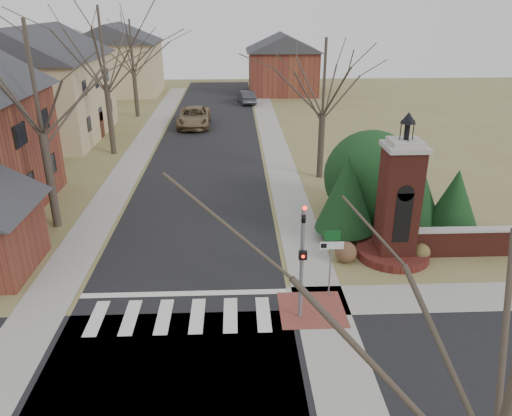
{
  "coord_description": "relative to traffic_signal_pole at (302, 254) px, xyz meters",
  "views": [
    {
      "loc": [
        2.07,
        -14.44,
        10.55
      ],
      "look_at": [
        2.95,
        6.0,
        2.04
      ],
      "focal_mm": 35.0,
      "sensor_mm": 36.0,
      "label": 1
    }
  ],
  "objects": [
    {
      "name": "bare_tree_2",
      "position": [
        -11.8,
        34.43,
        4.44
      ],
      "size": [
        7.35,
        7.35,
        10.19
      ],
      "color": "#473D33",
      "rests_on": "ground"
    },
    {
      "name": "sidewalk_left",
      "position": [
        -9.5,
        21.43,
        -2.58
      ],
      "size": [
        2.0,
        60.0,
        0.02
      ],
      "primitive_type": "cube",
      "color": "gray",
      "rests_on": "ground"
    },
    {
      "name": "cross_street",
      "position": [
        -4.3,
        -3.57,
        -2.58
      ],
      "size": [
        120.0,
        8.0,
        0.01
      ],
      "primitive_type": "cube",
      "color": "black",
      "rests_on": "ground"
    },
    {
      "name": "bare_tree_1",
      "position": [
        -11.3,
        21.43,
        5.44
      ],
      "size": [
        8.4,
        8.4,
        11.64
      ],
      "color": "#473D33",
      "rests_on": "ground"
    },
    {
      "name": "house_stucco_left",
      "position": [
        -17.8,
        26.42,
        2.01
      ],
      "size": [
        9.8,
        12.8,
        9.28
      ],
      "color": "tan",
      "rests_on": "ground"
    },
    {
      "name": "house_distant_right",
      "position": [
        3.69,
        47.42,
        1.06
      ],
      "size": [
        8.8,
        8.8,
        7.3
      ],
      "color": "brown",
      "rests_on": "ground"
    },
    {
      "name": "sign_post",
      "position": [
        1.29,
        1.41,
        -0.64
      ],
      "size": [
        0.9,
        0.07,
        2.75
      ],
      "color": "slate",
      "rests_on": "ground"
    },
    {
      "name": "evergreen_mid",
      "position": [
        6.2,
        7.63,
        0.01
      ],
      "size": [
        3.4,
        3.4,
        4.7
      ],
      "color": "#473D33",
      "rests_on": "ground"
    },
    {
      "name": "crosswalk_zone",
      "position": [
        -4.3,
        0.23,
        -2.58
      ],
      "size": [
        8.0,
        2.2,
        0.02
      ],
      "primitive_type": "cube",
      "color": "silver",
      "rests_on": "ground"
    },
    {
      "name": "sidewalk_right_main",
      "position": [
        0.9,
        21.43,
        -2.58
      ],
      "size": [
        2.0,
        60.0,
        0.02
      ],
      "primitive_type": "cube",
      "color": "gray",
      "rests_on": "ground"
    },
    {
      "name": "curb_apron",
      "position": [
        0.5,
        0.43,
        -2.57
      ],
      "size": [
        2.4,
        2.4,
        0.02
      ],
      "primitive_type": "cube",
      "color": "brown",
      "rests_on": "ground"
    },
    {
      "name": "dry_shrub_right",
      "position": [
        5.82,
        4.03,
        -2.19
      ],
      "size": [
        0.79,
        0.79,
        0.79
      ],
      "primitive_type": "sphere",
      "color": "brown",
      "rests_on": "ground"
    },
    {
      "name": "traffic_signal_pole",
      "position": [
        0.0,
        0.0,
        0.0
      ],
      "size": [
        0.28,
        0.41,
        4.5
      ],
      "color": "slate",
      "rests_on": "ground"
    },
    {
      "name": "brick_garden_wall",
      "position": [
        9.2,
        4.43,
        -1.93
      ],
      "size": [
        7.5,
        0.5,
        1.3
      ],
      "color": "maroon",
      "rests_on": "ground"
    },
    {
      "name": "house_distant_left",
      "position": [
        -16.31,
        47.42,
        1.66
      ],
      "size": [
        10.8,
        8.8,
        8.53
      ],
      "color": "tan",
      "rests_on": "ground"
    },
    {
      "name": "bare_tree_0",
      "position": [
        -11.3,
        8.43,
        5.11
      ],
      "size": [
        8.05,
        8.05,
        11.15
      ],
      "color": "#473D33",
      "rests_on": "ground"
    },
    {
      "name": "stop_bar",
      "position": [
        -4.3,
        1.73,
        -2.58
      ],
      "size": [
        8.0,
        0.35,
        0.02
      ],
      "primitive_type": "cube",
      "color": "silver",
      "rests_on": "ground"
    },
    {
      "name": "dry_shrub_left",
      "position": [
        2.5,
        4.03,
        -2.12
      ],
      "size": [
        0.94,
        0.94,
        0.94
      ],
      "primitive_type": "sphere",
      "color": "brown",
      "rests_on": "ground"
    },
    {
      "name": "ground",
      "position": [
        -4.3,
        -0.57,
        -2.59
      ],
      "size": [
        120.0,
        120.0,
        0.0
      ],
      "primitive_type": "plane",
      "color": "olive",
      "rests_on": "ground"
    },
    {
      "name": "distant_car",
      "position": [
        -0.9,
        40.7,
        -1.87
      ],
      "size": [
        2.17,
        4.51,
        1.42
      ],
      "primitive_type": "imported",
      "rotation": [
        0.0,
        0.0,
        3.3
      ],
      "color": "#35373D",
      "rests_on": "ground"
    },
    {
      "name": "evergreen_far",
      "position": [
        8.2,
        6.63,
        -0.69
      ],
      "size": [
        2.4,
        2.4,
        3.3
      ],
      "color": "#473D33",
      "rests_on": "ground"
    },
    {
      "name": "bare_tree_3",
      "position": [
        3.2,
        15.43,
        4.1
      ],
      "size": [
        7.0,
        7.0,
        9.7
      ],
      "color": "#473D33",
      "rests_on": "ground"
    },
    {
      "name": "evergreen_near",
      "position": [
        2.9,
        6.43,
        -0.29
      ],
      "size": [
        2.8,
        2.8,
        4.1
      ],
      "color": "#473D33",
      "rests_on": "ground"
    },
    {
      "name": "pickup_truck",
      "position": [
        -5.9,
        29.9,
        -1.74
      ],
      "size": [
        2.87,
        6.12,
        1.69
      ],
      "primitive_type": "imported",
      "rotation": [
        0.0,
        0.0,
        0.01
      ],
      "color": "brown",
      "rests_on": "ground"
    },
    {
      "name": "evergreen_mass",
      "position": [
        4.7,
        8.93,
        -0.19
      ],
      "size": [
        4.8,
        4.8,
        4.8
      ],
      "primitive_type": "sphere",
      "color": "#10321A",
      "rests_on": "ground"
    },
    {
      "name": "brick_gate_monument",
      "position": [
        4.7,
        4.42,
        -0.42
      ],
      "size": [
        3.2,
        3.2,
        6.47
      ],
      "color": "maroon",
      "rests_on": "ground"
    },
    {
      "name": "main_street",
      "position": [
        -4.3,
        21.43,
        -2.58
      ],
      "size": [
        8.0,
        70.0,
        0.01
      ],
      "primitive_type": "cube",
      "color": "black",
      "rests_on": "ground"
    }
  ]
}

